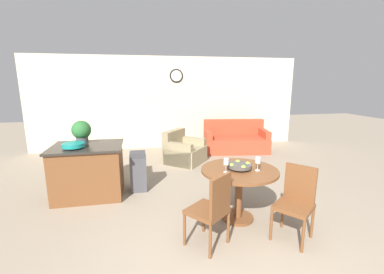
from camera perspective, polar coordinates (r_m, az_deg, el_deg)
wall_back at (r=7.79m, az=-5.03°, el=7.59°), size 8.00×0.09×2.70m
dining_table at (r=3.76m, az=10.41°, el=-9.55°), size 1.08×1.08×0.76m
dining_chair_near_left at (r=3.15m, az=4.47°, el=-15.28°), size 0.59×0.59×0.94m
dining_chair_near_right at (r=3.58m, az=22.09°, el=-12.68°), size 0.59×0.59×0.94m
fruit_bowl at (r=3.68m, az=10.57°, el=-6.27°), size 0.34×0.34×0.10m
wine_glass_left at (r=3.50m, az=7.60°, el=-5.60°), size 0.07×0.07×0.19m
wine_glass_right at (r=3.66m, az=14.44°, el=-5.13°), size 0.07×0.07×0.19m
kitchen_island at (r=4.85m, az=-21.93°, el=-6.93°), size 1.16×0.91×0.91m
teal_bowl at (r=4.60m, az=-24.85°, el=-1.65°), size 0.35×0.35×0.09m
potted_plant at (r=4.90m, az=-23.35°, el=1.22°), size 0.33×0.33×0.40m
trash_bin at (r=4.84m, az=-11.82°, el=-7.50°), size 0.29×0.28×0.73m
couch at (r=7.53m, az=9.59°, el=-0.82°), size 1.88×1.17×0.88m
armchair at (r=6.36m, az=-1.88°, el=-3.27°), size 1.16×1.16×0.79m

